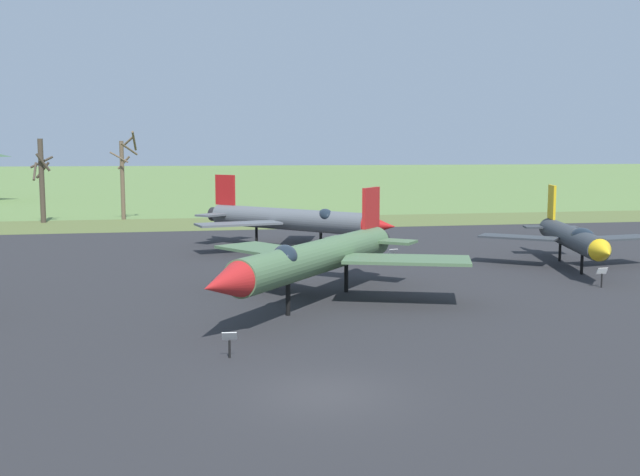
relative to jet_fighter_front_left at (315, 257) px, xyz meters
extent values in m
plane|color=#607F42|center=(-2.02, -12.28, -2.23)|extent=(600.00, 600.00, 0.00)
cube|color=#28282B|center=(-2.02, 4.33, -2.20)|extent=(82.88, 55.37, 0.05)
cube|color=#596634|center=(-2.02, 38.01, -2.20)|extent=(142.88, 12.00, 0.06)
cylinder|color=#4C6B47|center=(0.24, 0.31, -0.04)|extent=(9.37, 11.40, 1.53)
cone|color=#B21E1E|center=(-4.54, -5.81, -0.04)|extent=(2.50, 2.65, 1.41)
cylinder|color=black|center=(4.51, 5.77, -0.04)|extent=(1.36, 1.32, 1.07)
ellipsoid|color=#19232D|center=(-1.69, -2.17, 0.39)|extent=(1.02, 1.93, 0.96)
cube|color=#4C6B47|center=(-1.58, 3.85, -0.15)|extent=(5.36, 6.25, 0.14)
cube|color=#4C6B47|center=(4.12, -0.60, -0.15)|extent=(6.26, 4.40, 0.14)
cube|color=#B21E1E|center=(3.91, 5.01, 1.79)|extent=(1.32, 1.61, 2.12)
cube|color=#4C6B47|center=(2.82, 5.80, 0.08)|extent=(2.52, 2.41, 0.14)
cube|color=#4C6B47|center=(4.94, 4.14, 0.08)|extent=(2.52, 2.41, 0.14)
cylinder|color=black|center=(-1.56, -1.99, -1.51)|extent=(0.20, 0.20, 1.43)
cylinder|color=black|center=(2.04, 2.61, -1.51)|extent=(0.20, 0.20, 1.43)
cylinder|color=black|center=(-4.47, -8.04, -1.90)|extent=(0.08, 0.08, 0.65)
cube|color=white|center=(-4.47, -8.04, -1.42)|extent=(0.52, 0.31, 0.32)
cylinder|color=#33383D|center=(16.89, 7.58, -0.38)|extent=(4.11, 11.13, 1.29)
cone|color=yellow|center=(15.25, 1.38, -0.38)|extent=(1.57, 1.90, 1.19)
cylinder|color=black|center=(18.38, 13.23, -0.38)|extent=(1.05, 0.92, 0.90)
ellipsoid|color=#19232D|center=(16.28, 5.28, -0.03)|extent=(1.00, 1.87, 0.94)
cube|color=#33383D|center=(14.25, 9.06, -0.48)|extent=(4.68, 4.25, 0.12)
cube|color=#33383D|center=(19.92, 7.56, -0.48)|extent=(4.80, 2.48, 0.12)
cube|color=yellow|center=(18.18, 12.44, 1.38)|extent=(0.55, 1.57, 2.22)
cube|color=#33383D|center=(17.21, 12.65, -0.28)|extent=(1.72, 1.54, 0.12)
cube|color=#33383D|center=(19.12, 12.14, -0.28)|extent=(1.72, 1.54, 0.12)
cylinder|color=black|center=(16.26, 5.20, -1.63)|extent=(0.17, 0.17, 1.20)
cylinder|color=black|center=(17.52, 9.95, -1.63)|extent=(0.17, 0.17, 1.20)
cylinder|color=black|center=(15.09, 1.28, -1.85)|extent=(0.08, 0.08, 0.77)
cube|color=white|center=(15.09, 1.28, -1.32)|extent=(0.57, 0.22, 0.34)
cylinder|color=#565B60|center=(1.56, 18.94, -0.07)|extent=(10.08, 10.55, 1.51)
cone|color=red|center=(6.80, 13.39, -0.07)|extent=(2.51, 2.54, 1.39)
cylinder|color=black|center=(-3.14, 23.92, -0.07)|extent=(1.34, 1.33, 1.06)
ellipsoid|color=#19232D|center=(3.80, 16.57, 0.35)|extent=(1.01, 1.90, 0.95)
cube|color=#565B60|center=(-2.00, 17.49, -0.18)|extent=(5.98, 3.32, 0.14)
cube|color=#565B60|center=(3.21, 22.41, -0.18)|extent=(3.60, 6.01, 0.14)
cube|color=red|center=(-2.49, 23.23, 1.81)|extent=(1.40, 1.46, 2.24)
cube|color=#565B60|center=(-3.50, 22.20, 0.05)|extent=(2.62, 2.59, 0.14)
cube|color=#565B60|center=(-1.40, 24.17, 0.05)|extent=(2.62, 2.59, 0.14)
cylinder|color=black|center=(3.53, 16.85, -1.52)|extent=(0.20, 0.20, 1.41)
cylinder|color=black|center=(-0.42, 21.03, -1.52)|extent=(0.20, 0.20, 1.41)
cylinder|color=black|center=(6.88, 10.89, -1.89)|extent=(0.08, 0.08, 0.68)
cube|color=white|center=(6.88, 10.89, -1.39)|extent=(0.61, 0.39, 0.31)
cylinder|color=#42382D|center=(-18.60, 42.03, 1.79)|extent=(0.49, 0.49, 8.04)
cylinder|color=#42382D|center=(-19.19, 42.06, 2.73)|extent=(0.28, 1.37, 1.72)
cylinder|color=#42382D|center=(-18.70, 43.05, 3.59)|extent=(2.16, 0.44, 1.22)
cylinder|color=#42382D|center=(-18.32, 41.51, 3.59)|extent=(1.32, 0.86, 1.74)
cylinder|color=#42382D|center=(-18.56, 42.60, 2.82)|extent=(1.35, 0.32, 1.62)
cylinder|color=brown|center=(-11.29, 44.02, 1.70)|extent=(0.42, 0.42, 7.86)
cylinder|color=brown|center=(-10.80, 44.69, 5.47)|extent=(1.56, 1.22, 1.34)
cylinder|color=brown|center=(-10.05, 43.95, 5.64)|extent=(0.36, 2.63, 1.91)
cylinder|color=brown|center=(-11.15, 44.58, 3.48)|extent=(1.32, 0.53, 1.37)
cylinder|color=brown|center=(-11.50, 43.16, 4.04)|extent=(1.82, 0.59, 1.11)
cylinder|color=brown|center=(-10.54, 43.30, 4.85)|extent=(1.64, 1.70, 1.27)
camera|label=1|loc=(-6.15, -32.76, 4.85)|focal=41.91mm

